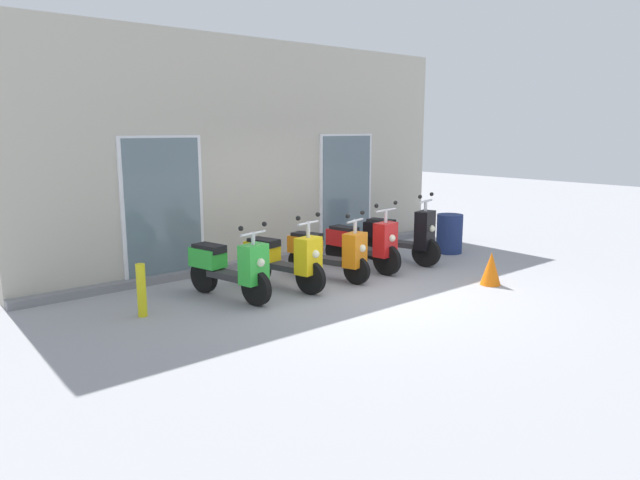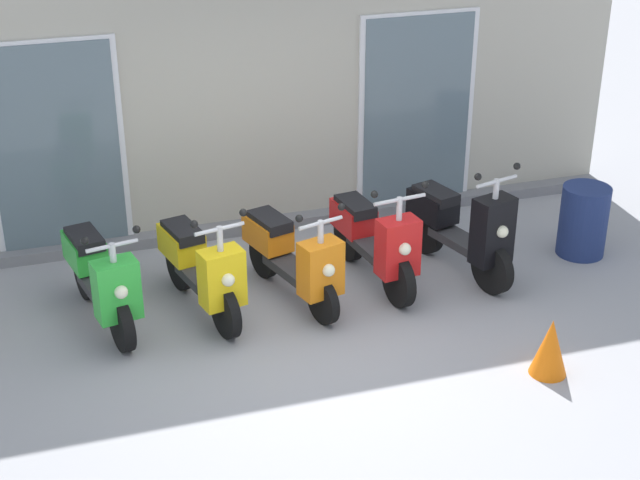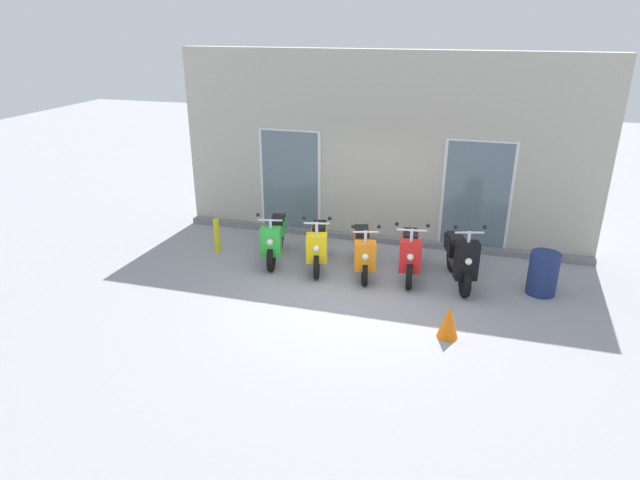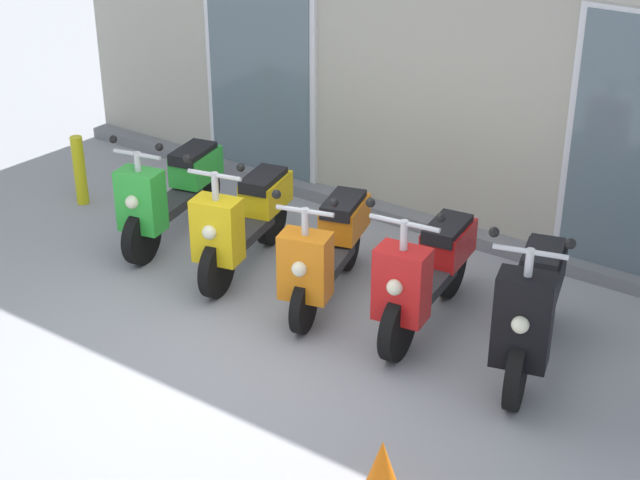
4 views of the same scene
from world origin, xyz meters
name	(u,v)px [view 4 (image 4 of 4)]	position (x,y,z in m)	size (l,w,h in m)	color
ground_plane	(258,343)	(0.00, 0.00, 0.00)	(40.00, 40.00, 0.00)	#939399
storefront_facade	(445,24)	(0.00, 2.70, 1.90)	(8.69, 0.50, 3.93)	#B2AD9E
scooter_green	(171,191)	(-1.76, 0.96, 0.47)	(0.65, 1.55, 1.14)	black
scooter_yellow	(244,219)	(-0.85, 0.89, 0.47)	(0.67, 1.53, 1.19)	black
scooter_orange	(327,247)	(0.03, 0.87, 0.47)	(0.72, 1.49, 1.14)	black
scooter_red	(426,272)	(0.89, 0.96, 0.47)	(0.60, 1.58, 1.22)	black
scooter_black	(532,307)	(1.80, 0.87, 0.51)	(0.72, 1.53, 1.30)	black
curb_bollard	(80,170)	(-3.05, 1.02, 0.35)	(0.12, 0.12, 0.70)	yellow
traffic_cone	(382,477)	(1.74, -1.03, 0.26)	(0.32, 0.32, 0.52)	orange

